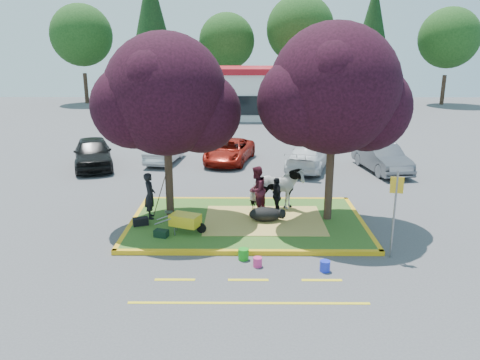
{
  "coord_description": "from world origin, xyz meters",
  "views": [
    {
      "loc": [
        -0.14,
        -15.69,
        6.08
      ],
      "look_at": [
        -0.26,
        0.5,
        1.5
      ],
      "focal_mm": 35.0,
      "sensor_mm": 36.0,
      "label": 1
    }
  ],
  "objects_px": {
    "car_black": "(93,153)",
    "car_silver": "(165,151)",
    "wheelbarrow": "(186,220)",
    "bucket_blue": "(325,266)",
    "sign_post": "(395,204)",
    "cow": "(277,189)",
    "bucket_pink": "(258,262)",
    "calf": "(265,214)",
    "bucket_green": "(243,254)",
    "handler": "(150,196)"
  },
  "relations": [
    {
      "from": "wheelbarrow",
      "to": "bucket_blue",
      "type": "distance_m",
      "value": 4.89
    },
    {
      "from": "wheelbarrow",
      "to": "bucket_blue",
      "type": "relative_size",
      "value": 5.43
    },
    {
      "from": "calf",
      "to": "handler",
      "type": "height_order",
      "value": "handler"
    },
    {
      "from": "handler",
      "to": "bucket_blue",
      "type": "relative_size",
      "value": 5.33
    },
    {
      "from": "cow",
      "to": "sign_post",
      "type": "height_order",
      "value": "sign_post"
    },
    {
      "from": "bucket_green",
      "to": "bucket_blue",
      "type": "relative_size",
      "value": 1.08
    },
    {
      "from": "bucket_blue",
      "to": "car_silver",
      "type": "distance_m",
      "value": 14.64
    },
    {
      "from": "cow",
      "to": "bucket_pink",
      "type": "relative_size",
      "value": 7.1
    },
    {
      "from": "cow",
      "to": "car_black",
      "type": "height_order",
      "value": "cow"
    },
    {
      "from": "wheelbarrow",
      "to": "bucket_green",
      "type": "height_order",
      "value": "wheelbarrow"
    },
    {
      "from": "cow",
      "to": "handler",
      "type": "distance_m",
      "value": 4.69
    },
    {
      "from": "handler",
      "to": "car_silver",
      "type": "distance_m",
      "value": 9.21
    },
    {
      "from": "car_silver",
      "to": "handler",
      "type": "bearing_deg",
      "value": 104.56
    },
    {
      "from": "calf",
      "to": "bucket_blue",
      "type": "relative_size",
      "value": 3.68
    },
    {
      "from": "wheelbarrow",
      "to": "bucket_pink",
      "type": "height_order",
      "value": "wheelbarrow"
    },
    {
      "from": "sign_post",
      "to": "cow",
      "type": "bearing_deg",
      "value": 139.45
    },
    {
      "from": "handler",
      "to": "sign_post",
      "type": "relative_size",
      "value": 0.62
    },
    {
      "from": "calf",
      "to": "sign_post",
      "type": "height_order",
      "value": "sign_post"
    },
    {
      "from": "handler",
      "to": "bucket_green",
      "type": "relative_size",
      "value": 4.95
    },
    {
      "from": "bucket_pink",
      "to": "sign_post",
      "type": "bearing_deg",
      "value": 9.31
    },
    {
      "from": "calf",
      "to": "bucket_green",
      "type": "distance_m",
      "value": 2.96
    },
    {
      "from": "wheelbarrow",
      "to": "sign_post",
      "type": "relative_size",
      "value": 0.63
    },
    {
      "from": "car_black",
      "to": "car_silver",
      "type": "relative_size",
      "value": 1.25
    },
    {
      "from": "bucket_blue",
      "to": "car_black",
      "type": "bearing_deg",
      "value": 130.7
    },
    {
      "from": "calf",
      "to": "bucket_pink",
      "type": "height_order",
      "value": "calf"
    },
    {
      "from": "bucket_pink",
      "to": "cow",
      "type": "bearing_deg",
      "value": 79.47
    },
    {
      "from": "handler",
      "to": "bucket_green",
      "type": "distance_m",
      "value": 4.67
    },
    {
      "from": "car_black",
      "to": "bucket_blue",
      "type": "bearing_deg",
      "value": -67.49
    },
    {
      "from": "bucket_green",
      "to": "car_silver",
      "type": "xyz_separation_m",
      "value": [
        -4.33,
        12.3,
        0.44
      ]
    },
    {
      "from": "cow",
      "to": "car_silver",
      "type": "height_order",
      "value": "cow"
    },
    {
      "from": "bucket_green",
      "to": "bucket_pink",
      "type": "xyz_separation_m",
      "value": [
        0.41,
        -0.47,
        -0.03
      ]
    },
    {
      "from": "calf",
      "to": "bucket_pink",
      "type": "relative_size",
      "value": 4.16
    },
    {
      "from": "car_silver",
      "to": "car_black",
      "type": "bearing_deg",
      "value": 26.85
    },
    {
      "from": "bucket_blue",
      "to": "bucket_pink",
      "type": "bearing_deg",
      "value": 171.64
    },
    {
      "from": "wheelbarrow",
      "to": "car_silver",
      "type": "height_order",
      "value": "car_silver"
    },
    {
      "from": "sign_post",
      "to": "car_black",
      "type": "height_order",
      "value": "sign_post"
    },
    {
      "from": "calf",
      "to": "bucket_blue",
      "type": "xyz_separation_m",
      "value": [
        1.53,
        -3.59,
        -0.24
      ]
    },
    {
      "from": "calf",
      "to": "car_silver",
      "type": "xyz_separation_m",
      "value": [
        -5.1,
        9.45,
        0.21
      ]
    },
    {
      "from": "cow",
      "to": "calf",
      "type": "distance_m",
      "value": 1.41
    },
    {
      "from": "handler",
      "to": "bucket_pink",
      "type": "bearing_deg",
      "value": -147.82
    },
    {
      "from": "calf",
      "to": "sign_post",
      "type": "xyz_separation_m",
      "value": [
        3.66,
        -2.65,
        1.28
      ]
    },
    {
      "from": "car_silver",
      "to": "sign_post",
      "type": "bearing_deg",
      "value": 134.39
    },
    {
      "from": "car_black",
      "to": "car_silver",
      "type": "bearing_deg",
      "value": 0.16
    },
    {
      "from": "bucket_blue",
      "to": "cow",
      "type": "bearing_deg",
      "value": 102.45
    },
    {
      "from": "cow",
      "to": "calf",
      "type": "relative_size",
      "value": 1.71
    },
    {
      "from": "cow",
      "to": "calf",
      "type": "bearing_deg",
      "value": 153.4
    },
    {
      "from": "handler",
      "to": "bucket_pink",
      "type": "height_order",
      "value": "handler"
    },
    {
      "from": "cow",
      "to": "bucket_pink",
      "type": "xyz_separation_m",
      "value": [
        -0.84,
        -4.5,
        -0.85
      ]
    },
    {
      "from": "car_black",
      "to": "wheelbarrow",
      "type": "bearing_deg",
      "value": -75.74
    },
    {
      "from": "handler",
      "to": "car_silver",
      "type": "bearing_deg",
      "value": -7.94
    }
  ]
}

